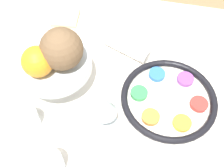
% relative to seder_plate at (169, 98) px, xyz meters
% --- Properties ---
extents(ground_plane, '(8.00, 8.00, 0.00)m').
position_rel_seder_plate_xyz_m(ground_plane, '(0.21, 0.00, -0.72)').
color(ground_plane, '#99704C').
extents(dining_table, '(1.21, 0.91, 0.70)m').
position_rel_seder_plate_xyz_m(dining_table, '(0.21, 0.00, -0.37)').
color(dining_table, silver).
rests_on(dining_table, ground_plane).
extents(seder_plate, '(0.28, 0.28, 0.03)m').
position_rel_seder_plate_xyz_m(seder_plate, '(0.00, 0.00, 0.00)').
color(seder_plate, silver).
rests_on(seder_plate, dining_table).
extents(wine_glass, '(0.07, 0.07, 0.14)m').
position_rel_seder_plate_xyz_m(wine_glass, '(0.17, 0.11, 0.08)').
color(wine_glass, silver).
rests_on(wine_glass, dining_table).
extents(fruit_stand, '(0.22, 0.22, 0.10)m').
position_rel_seder_plate_xyz_m(fruit_stand, '(0.34, 0.01, 0.07)').
color(fruit_stand, silver).
rests_on(fruit_stand, dining_table).
extents(orange_fruit, '(0.08, 0.08, 0.08)m').
position_rel_seder_plate_xyz_m(orange_fruit, '(0.36, 0.05, 0.13)').
color(orange_fruit, orange).
rests_on(orange_fruit, fruit_stand).
extents(coconut, '(0.11, 0.11, 0.11)m').
position_rel_seder_plate_xyz_m(coconut, '(0.30, 0.01, 0.15)').
color(coconut, brown).
rests_on(coconut, fruit_stand).
extents(bread_plate, '(0.17, 0.17, 0.02)m').
position_rel_seder_plate_xyz_m(bread_plate, '(0.40, -0.26, -0.01)').
color(bread_plate, silver).
rests_on(bread_plate, dining_table).
extents(napkin_roll, '(0.16, 0.10, 0.05)m').
position_rel_seder_plate_xyz_m(napkin_roll, '(0.15, -0.16, 0.01)').
color(napkin_roll, white).
rests_on(napkin_roll, dining_table).
extents(cup_near, '(0.06, 0.06, 0.06)m').
position_rel_seder_plate_xyz_m(cup_near, '(0.37, 0.16, 0.02)').
color(cup_near, silver).
rests_on(cup_near, dining_table).
extents(cup_far, '(0.06, 0.06, 0.06)m').
position_rel_seder_plate_xyz_m(cup_far, '(0.27, 0.26, 0.02)').
color(cup_far, silver).
rests_on(cup_far, dining_table).
extents(spoon, '(0.17, 0.03, 0.01)m').
position_rel_seder_plate_xyz_m(spoon, '(0.15, -0.20, -0.01)').
color(spoon, silver).
rests_on(spoon, dining_table).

